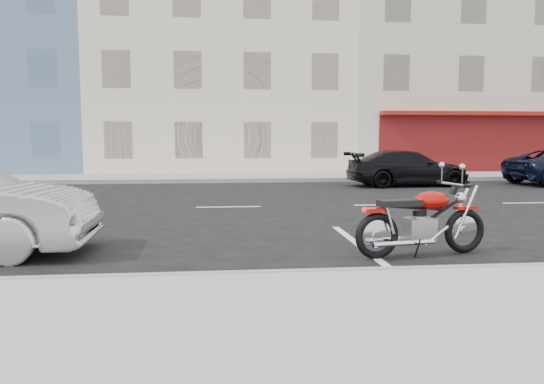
# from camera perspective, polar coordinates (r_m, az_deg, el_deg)

# --- Properties ---
(ground) EXTENTS (120.00, 120.00, 0.00)m
(ground) POSITION_cam_1_polar(r_m,az_deg,el_deg) (13.41, 3.86, -1.51)
(ground) COLOR black
(ground) RESTS_ON ground
(sidewalk_far) EXTENTS (80.00, 3.40, 0.15)m
(sidewalk_far) POSITION_cam_1_polar(r_m,az_deg,el_deg) (22.04, -13.00, 1.47)
(sidewalk_far) COLOR gray
(sidewalk_far) RESTS_ON ground
(curb_far) EXTENTS (80.00, 0.12, 0.16)m
(curb_far) POSITION_cam_1_polar(r_m,az_deg,el_deg) (20.36, -13.59, 1.11)
(curb_far) COLOR gray
(curb_far) RESTS_ON ground
(bldg_cream) EXTENTS (12.00, 12.00, 11.50)m
(bldg_cream) POSITION_cam_1_polar(r_m,az_deg,el_deg) (29.68, -5.46, 13.69)
(bldg_cream) COLOR beige
(bldg_cream) RESTS_ON ground
(bldg_corner) EXTENTS (14.00, 12.00, 12.50)m
(bldg_corner) POSITION_cam_1_polar(r_m,az_deg,el_deg) (32.57, 18.78, 13.60)
(bldg_corner) COLOR #BCB3A4
(bldg_corner) RESTS_ON ground
(motorcycle) EXTENTS (2.10, 0.76, 1.06)m
(motorcycle) POSITION_cam_1_polar(r_m,az_deg,el_deg) (8.46, 20.17, -2.93)
(motorcycle) COLOR black
(motorcycle) RESTS_ON ground
(car_far) EXTENTS (4.44, 2.02, 1.26)m
(car_far) POSITION_cam_1_polar(r_m,az_deg,el_deg) (19.43, 14.41, 2.49)
(car_far) COLOR black
(car_far) RESTS_ON ground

